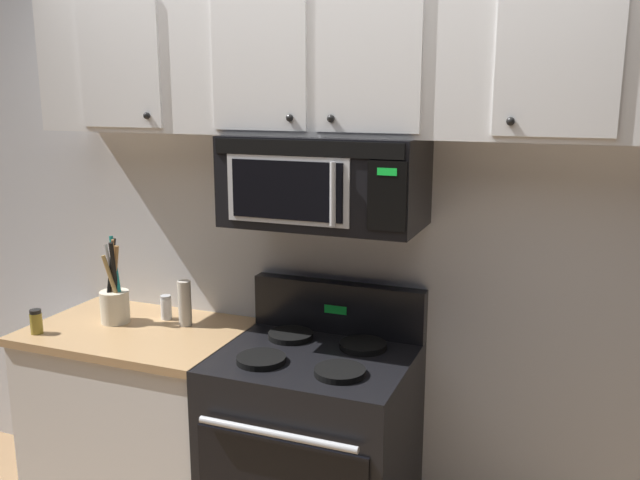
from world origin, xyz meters
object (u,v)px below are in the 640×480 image
at_px(stove_range, 314,454).
at_px(over_range_microwave, 325,181).
at_px(spice_jar, 36,322).
at_px(pepper_mill, 185,303).
at_px(salt_shaker, 166,307).
at_px(utensil_crock_cream, 115,300).

xyz_separation_m(stove_range, over_range_microwave, (-0.00, 0.12, 1.11)).
bearing_deg(spice_jar, pepper_mill, 30.89).
bearing_deg(spice_jar, salt_shaker, 41.51).
bearing_deg(stove_range, spice_jar, -170.04).
bearing_deg(salt_shaker, pepper_mill, -17.88).
height_order(stove_range, spice_jar, stove_range).
distance_m(utensil_crock_cream, spice_jar, 0.33).
xyz_separation_m(stove_range, pepper_mill, (-0.66, 0.11, 0.53)).
height_order(utensil_crock_cream, salt_shaker, utensil_crock_cream).
bearing_deg(pepper_mill, salt_shaker, 162.12).
distance_m(salt_shaker, pepper_mill, 0.14).
height_order(over_range_microwave, salt_shaker, over_range_microwave).
relative_size(over_range_microwave, spice_jar, 7.14).
height_order(utensil_crock_cream, spice_jar, utensil_crock_cream).
xyz_separation_m(over_range_microwave, spice_jar, (-1.19, -0.33, -0.62)).
bearing_deg(utensil_crock_cream, spice_jar, -132.30).
xyz_separation_m(stove_range, utensil_crock_cream, (-0.97, 0.03, 0.54)).
distance_m(salt_shaker, spice_jar, 0.55).
bearing_deg(over_range_microwave, stove_range, -89.86).
xyz_separation_m(utensil_crock_cream, salt_shaker, (0.19, 0.12, -0.05)).
relative_size(stove_range, spice_jar, 10.52).
bearing_deg(salt_shaker, utensil_crock_cream, -147.67).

